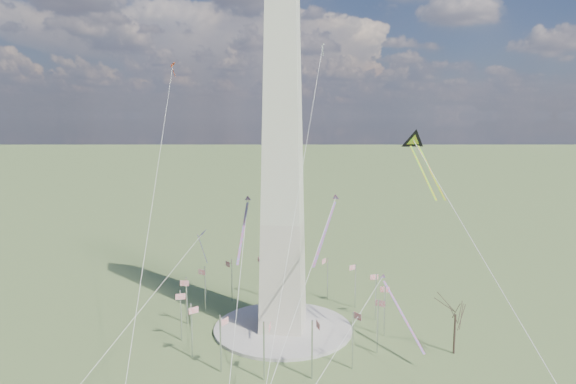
# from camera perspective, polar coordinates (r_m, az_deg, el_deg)

# --- Properties ---
(ground) EXTENTS (2000.00, 2000.00, 0.00)m
(ground) POSITION_cam_1_polar(r_m,az_deg,el_deg) (138.80, -0.56, -15.05)
(ground) COLOR #495C2E
(ground) RESTS_ON ground
(plaza) EXTENTS (36.00, 36.00, 0.80)m
(plaza) POSITION_cam_1_polar(r_m,az_deg,el_deg) (138.64, -0.56, -14.90)
(plaza) COLOR #A7A198
(plaza) RESTS_ON ground
(washington_monument) EXTENTS (15.56, 15.56, 100.00)m
(washington_monument) POSITION_cam_1_polar(r_m,az_deg,el_deg) (127.51, -0.59, 5.13)
(washington_monument) COLOR beige
(washington_monument) RESTS_ON plaza
(flagpole_ring) EXTENTS (54.40, 54.40, 13.00)m
(flagpole_ring) POSITION_cam_1_polar(r_m,az_deg,el_deg) (136.06, -0.57, -12.24)
(flagpole_ring) COLOR silver
(flagpole_ring) RESTS_ON ground
(tree_near) EXTENTS (8.23, 8.23, 14.40)m
(tree_near) POSITION_cam_1_polar(r_m,az_deg,el_deg) (128.49, 18.13, -12.52)
(tree_near) COLOR #402D26
(tree_near) RESTS_ON ground
(kite_delta_black) EXTENTS (9.60, 18.74, 15.27)m
(kite_delta_black) POSITION_cam_1_polar(r_m,az_deg,el_deg) (130.07, 13.95, 5.14)
(kite_delta_black) COLOR black
(kite_delta_black) RESTS_ON ground
(kite_diamond_purple) EXTENTS (2.09, 3.20, 9.69)m
(kite_diamond_purple) POSITION_cam_1_polar(r_m,az_deg,el_deg) (141.90, -9.52, -5.03)
(kite_diamond_purple) COLOR navy
(kite_diamond_purple) RESTS_ON ground
(kite_streamer_left) EXTENTS (4.92, 19.10, 13.22)m
(kite_streamer_left) POSITION_cam_1_polar(r_m,az_deg,el_deg) (120.38, 4.50, -3.30)
(kite_streamer_left) COLOR red
(kite_streamer_left) RESTS_ON ground
(kite_streamer_mid) EXTENTS (2.92, 19.79, 13.58)m
(kite_streamer_mid) POSITION_cam_1_polar(r_m,az_deg,el_deg) (131.68, -4.87, -3.27)
(kite_streamer_mid) COLOR red
(kite_streamer_mid) RESTS_ON ground
(kite_streamer_right) EXTENTS (10.04, 17.29, 13.06)m
(kite_streamer_right) POSITION_cam_1_polar(r_m,az_deg,el_deg) (128.47, 11.99, -12.03)
(kite_streamer_right) COLOR red
(kite_streamer_right) RESTS_ON ground
(kite_small_red) EXTENTS (1.42, 2.14, 4.59)m
(kite_small_red) POSITION_cam_1_polar(r_m,az_deg,el_deg) (175.77, -12.66, 13.49)
(kite_small_red) COLOR red
(kite_small_red) RESTS_ON ground
(kite_small_white) EXTENTS (1.19, 1.57, 4.02)m
(kite_small_white) POSITION_cam_1_polar(r_m,az_deg,el_deg) (171.82, 3.89, 15.80)
(kite_small_white) COLOR white
(kite_small_white) RESTS_ON ground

